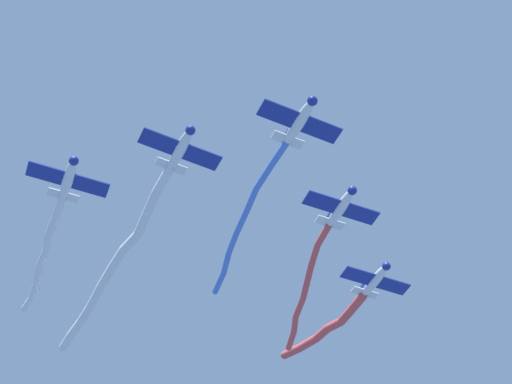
# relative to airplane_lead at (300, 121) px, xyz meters

# --- Properties ---
(airplane_lead) EXTENTS (6.62, 6.40, 1.89)m
(airplane_lead) POSITION_rel_airplane_lead_xyz_m (0.00, 0.00, 0.00)
(airplane_lead) COLOR silver
(smoke_trail_lead) EXTENTS (13.49, 17.28, 1.16)m
(smoke_trail_lead) POSITION_rel_airplane_lead_xyz_m (-8.55, 10.10, 0.22)
(smoke_trail_lead) COLOR #4C75DB
(airplane_left_wing) EXTENTS (6.78, 6.21, 1.89)m
(airplane_left_wing) POSITION_rel_airplane_lead_xyz_m (0.92, 10.91, 0.00)
(airplane_left_wing) COLOR silver
(smoke_trail_left_wing) EXTENTS (9.46, 16.34, 2.13)m
(smoke_trail_left_wing) POSITION_rel_airplane_lead_xyz_m (-5.44, 20.63, -0.81)
(smoke_trail_left_wing) COLOR #DB4C4C
(airplane_right_wing) EXTENTS (6.54, 6.49, 1.89)m
(airplane_right_wing) POSITION_rel_airplane_lead_xyz_m (-10.94, -0.23, 0.30)
(airplane_right_wing) COLOR silver
(smoke_trail_right_wing) EXTENTS (21.09, 18.99, 3.39)m
(smoke_trail_right_wing) POSITION_rel_airplane_lead_xyz_m (-22.84, 10.82, -1.15)
(smoke_trail_right_wing) COLOR white
(airplane_slot) EXTENTS (6.76, 6.25, 1.89)m
(airplane_slot) POSITION_rel_airplane_lead_xyz_m (1.84, 21.82, -0.30)
(airplane_slot) COLOR silver
(smoke_trail_slot) EXTENTS (12.70, 11.26, 3.12)m
(smoke_trail_slot) POSITION_rel_airplane_lead_xyz_m (-5.46, 29.35, 0.57)
(smoke_trail_slot) COLOR #DB4C4C
(airplane_trail) EXTENTS (6.80, 6.19, 1.89)m
(airplane_trail) POSITION_rel_airplane_lead_xyz_m (-21.90, -0.46, 0.00)
(airplane_trail) COLOR silver
(smoke_trail_trail) EXTENTS (13.90, 15.50, 2.58)m
(smoke_trail_trail) POSITION_rel_airplane_lead_xyz_m (-30.08, 8.97, 0.69)
(smoke_trail_trail) COLOR white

